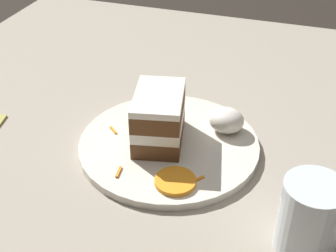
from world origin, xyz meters
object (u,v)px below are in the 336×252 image
(plate, at_px, (168,144))
(cake_slice, at_px, (159,117))
(orange_garnish, at_px, (175,181))
(drinking_glass, at_px, (309,221))
(cream_dollop, at_px, (226,120))

(plate, height_order, cake_slice, cake_slice)
(plate, height_order, orange_garnish, orange_garnish)
(orange_garnish, height_order, drinking_glass, drinking_glass)
(orange_garnish, bearing_deg, plate, -65.81)
(plate, xyz_separation_m, cake_slice, (0.02, -0.00, 0.05))
(plate, bearing_deg, cream_dollop, -143.78)
(drinking_glass, bearing_deg, cream_dollop, -54.09)
(orange_garnish, bearing_deg, drinking_glass, 165.36)
(cream_dollop, bearing_deg, cake_slice, 31.54)
(plate, height_order, cream_dollop, cream_dollop)
(plate, xyz_separation_m, orange_garnish, (-0.04, 0.09, 0.01))
(cream_dollop, distance_m, orange_garnish, 0.16)
(cream_dollop, relative_size, orange_garnish, 0.96)
(plate, bearing_deg, orange_garnish, 114.19)
(cake_slice, bearing_deg, plate, 166.68)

